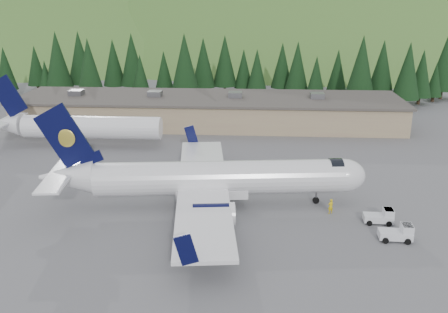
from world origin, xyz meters
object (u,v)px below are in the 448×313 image
Objects in this scene: airliner at (211,179)px; second_airliner at (74,126)px; baggage_tug_b at (381,217)px; baggage_tug_a at (398,233)px; ramp_worker at (331,206)px; terminal_building at (208,110)px.

airliner is 32.53m from second_airliner.
second_airliner is 49.49m from baggage_tug_b.
airliner is 11.42× the size of baggage_tug_a.
baggage_tug_a is at bearing -76.54° from baggage_tug_b.
airliner is 12.03× the size of baggage_tug_b.
ramp_worker reaches higher than baggage_tug_a.
baggage_tug_a is 0.05× the size of terminal_building.
airliner is 20.77m from baggage_tug_a.
baggage_tug_a is at bearing -34.26° from second_airliner.
airliner is at bearing -32.37° from ramp_worker.
baggage_tug_b is (42.33, -25.51, -2.60)m from second_airliner.
baggage_tug_b is (18.48, -3.38, -2.55)m from airliner.
baggage_tug_a is 1.88× the size of ramp_worker.
baggage_tug_a is (19.29, -7.26, -2.52)m from airliner.
baggage_tug_b is 47.21m from terminal_building.
airliner reaches higher than second_airliner.
terminal_building is at bearing 89.24° from airliner.
airliner is at bearing 171.27° from baggage_tug_b.
baggage_tug_a is (43.14, -29.39, -2.56)m from second_airliner.
baggage_tug_a reaches higher than baggage_tug_b.
terminal_building is (-3.93, 38.13, -0.66)m from airliner.
baggage_tug_a is 8.35m from ramp_worker.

